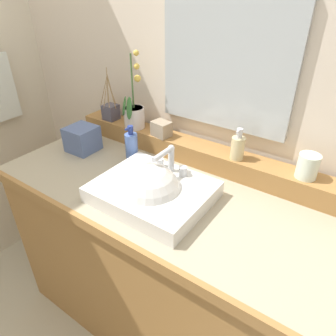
# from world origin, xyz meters

# --- Properties ---
(floor) EXTENTS (3.21, 3.81, 0.10)m
(floor) POSITION_xyz_m (0.00, 0.00, -0.05)
(floor) COLOR beige
(floor) RESTS_ON ground
(wall_back) EXTENTS (3.21, 0.20, 2.53)m
(wall_back) POSITION_xyz_m (0.00, 0.43, 1.27)
(wall_back) COLOR beige
(wall_back) RESTS_ON ground
(vanity_cabinet) EXTENTS (1.49, 0.64, 0.85)m
(vanity_cabinet) POSITION_xyz_m (0.00, -0.00, 0.42)
(vanity_cabinet) COLOR #A5743D
(vanity_cabinet) RESTS_ON ground
(back_ledge) EXTENTS (1.41, 0.12, 0.09)m
(back_ledge) POSITION_xyz_m (0.00, 0.25, 0.89)
(back_ledge) COLOR #A5743D
(back_ledge) RESTS_ON vanity_cabinet
(sink_basin) EXTENTS (0.41, 0.34, 0.27)m
(sink_basin) POSITION_xyz_m (-0.04, -0.10, 0.87)
(sink_basin) COLOR white
(sink_basin) RESTS_ON vanity_cabinet
(soap_bar) EXTENTS (0.07, 0.04, 0.02)m
(soap_bar) POSITION_xyz_m (-0.16, 0.01, 0.92)
(soap_bar) COLOR beige
(soap_bar) RESTS_ON sink_basin
(potted_plant) EXTENTS (0.10, 0.12, 0.36)m
(potted_plant) POSITION_xyz_m (-0.39, 0.23, 1.00)
(potted_plant) COLOR silver
(potted_plant) RESTS_ON back_ledge
(soap_dispenser) EXTENTS (0.05, 0.06, 0.13)m
(soap_dispenser) POSITION_xyz_m (0.14, 0.23, 0.98)
(soap_dispenser) COLOR beige
(soap_dispenser) RESTS_ON back_ledge
(tumbler_cup) EXTENTS (0.08, 0.08, 0.09)m
(tumbler_cup) POSITION_xyz_m (0.40, 0.24, 0.97)
(tumbler_cup) COLOR white
(tumbler_cup) RESTS_ON back_ledge
(reed_diffuser) EXTENTS (0.10, 0.09, 0.26)m
(reed_diffuser) POSITION_xyz_m (-0.56, 0.24, 0.97)
(reed_diffuser) COLOR #4E4C5C
(reed_diffuser) RESTS_ON back_ledge
(trinket_box) EXTENTS (0.09, 0.08, 0.07)m
(trinket_box) POSITION_xyz_m (-0.23, 0.22, 0.96)
(trinket_box) COLOR gray
(trinket_box) RESTS_ON back_ledge
(lotion_bottle) EXTENTS (0.06, 0.06, 0.18)m
(lotion_bottle) POSITION_xyz_m (-0.28, 0.07, 0.92)
(lotion_bottle) COLOR #5170BB
(lotion_bottle) RESTS_ON vanity_cabinet
(tissue_box) EXTENTS (0.13, 0.13, 0.12)m
(tissue_box) POSITION_xyz_m (-0.55, 0.03, 0.90)
(tissue_box) COLOR #54699C
(tissue_box) RESTS_ON vanity_cabinet
(mirror) EXTENTS (0.56, 0.02, 0.52)m
(mirror) POSITION_xyz_m (0.02, 0.31, 1.27)
(mirror) COLOR silver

